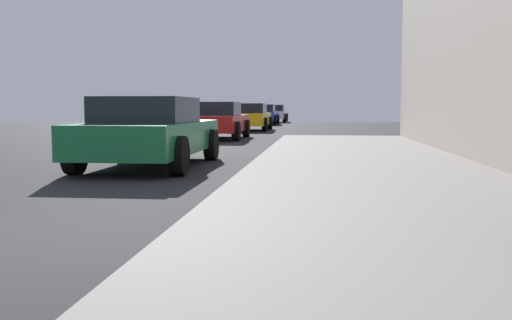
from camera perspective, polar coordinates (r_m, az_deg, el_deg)
The scene contains 6 objects.
sidewalk at distance 3.97m, azimuth 18.52°, elevation -9.87°, with size 4.00×32.00×0.15m, color gray.
car_green at distance 10.82m, azimuth -10.33°, elevation 2.75°, with size 1.95×4.38×1.27m.
car_red at distance 20.17m, azimuth -4.04°, elevation 3.90°, with size 2.06×4.06×1.27m.
car_yellow at distance 27.44m, azimuth -0.68°, elevation 4.25°, with size 1.94×4.33×1.27m.
car_blue at distance 37.06m, azimuth 0.54°, elevation 4.49°, with size 2.07×4.14×1.27m.
car_white at distance 43.20m, azimuth 1.69°, elevation 4.58°, with size 2.04×4.28×1.27m.
Camera 1 is at (3.15, -3.75, 1.09)m, focal length 40.88 mm.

